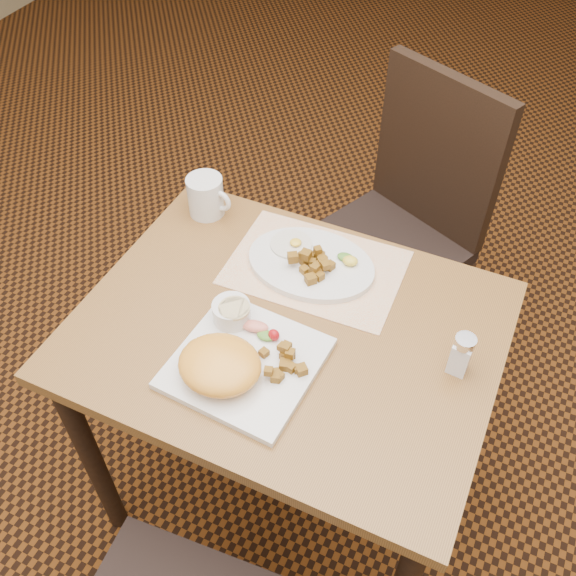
% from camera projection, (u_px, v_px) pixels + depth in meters
% --- Properties ---
extents(ground, '(8.00, 8.00, 0.00)m').
position_uv_depth(ground, '(287.00, 485.00, 1.93)').
color(ground, black).
rests_on(ground, ground).
extents(table, '(0.90, 0.70, 0.75)m').
position_uv_depth(table, '(287.00, 357.00, 1.47)').
color(table, brown).
rests_on(table, ground).
extents(chair_far, '(0.56, 0.56, 0.97)m').
position_uv_depth(chair_far, '(404.00, 218.00, 1.95)').
color(chair_far, black).
rests_on(chair_far, ground).
extents(placemat, '(0.41, 0.29, 0.00)m').
position_uv_depth(placemat, '(316.00, 268.00, 1.51)').
color(placemat, white).
rests_on(placemat, table).
extents(plate_square, '(0.30, 0.30, 0.02)m').
position_uv_depth(plate_square, '(246.00, 363.00, 1.31)').
color(plate_square, silver).
rests_on(plate_square, table).
extents(plate_oval, '(0.31, 0.23, 0.02)m').
position_uv_depth(plate_oval, '(311.00, 264.00, 1.50)').
color(plate_oval, silver).
rests_on(plate_oval, placemat).
extents(hollandaise_mound, '(0.18, 0.15, 0.06)m').
position_uv_depth(hollandaise_mound, '(219.00, 365.00, 1.26)').
color(hollandaise_mound, '#FDAB31').
rests_on(hollandaise_mound, plate_square).
extents(ramekin, '(0.08, 0.08, 0.04)m').
position_uv_depth(ramekin, '(232.00, 312.00, 1.36)').
color(ramekin, silver).
rests_on(ramekin, plate_square).
extents(garnish_sq, '(0.10, 0.05, 0.03)m').
position_uv_depth(garnish_sq, '(262.00, 330.00, 1.35)').
color(garnish_sq, '#387223').
rests_on(garnish_sq, plate_square).
extents(fried_egg, '(0.10, 0.10, 0.02)m').
position_uv_depth(fried_egg, '(292.00, 244.00, 1.53)').
color(fried_egg, white).
rests_on(fried_egg, plate_oval).
extents(garnish_ov, '(0.06, 0.04, 0.02)m').
position_uv_depth(garnish_ov, '(348.00, 259.00, 1.49)').
color(garnish_ov, '#387223').
rests_on(garnish_ov, plate_oval).
extents(salt_shaker, '(0.05, 0.05, 0.10)m').
position_uv_depth(salt_shaker, '(461.00, 354.00, 1.27)').
color(salt_shaker, white).
rests_on(salt_shaker, table).
extents(coffee_mug, '(0.12, 0.09, 0.10)m').
position_uv_depth(coffee_mug, '(206.00, 196.00, 1.61)').
color(coffee_mug, silver).
rests_on(coffee_mug, table).
extents(home_fries_sq, '(0.11, 0.09, 0.04)m').
position_uv_depth(home_fries_sq, '(285.00, 363.00, 1.29)').
color(home_fries_sq, '#8C5E16').
rests_on(home_fries_sq, plate_square).
extents(home_fries_ov, '(0.11, 0.11, 0.04)m').
position_uv_depth(home_fries_ov, '(314.00, 263.00, 1.48)').
color(home_fries_ov, '#8C5E16').
rests_on(home_fries_ov, plate_oval).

